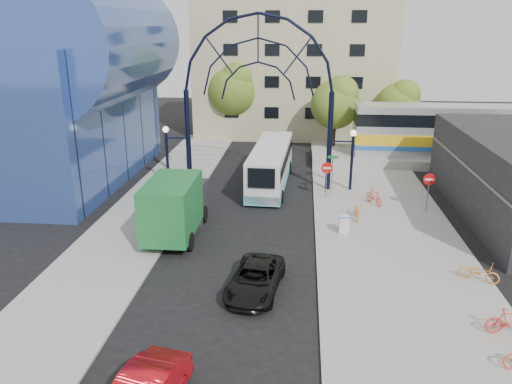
# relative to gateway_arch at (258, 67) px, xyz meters

# --- Properties ---
(ground) EXTENTS (120.00, 120.00, 0.00)m
(ground) POSITION_rel_gateway_arch_xyz_m (0.00, -14.00, -8.56)
(ground) COLOR black
(ground) RESTS_ON ground
(sidewalk_east) EXTENTS (8.00, 56.00, 0.12)m
(sidewalk_east) POSITION_rel_gateway_arch_xyz_m (8.00, -10.00, -8.50)
(sidewalk_east) COLOR gray
(sidewalk_east) RESTS_ON ground
(plaza_west) EXTENTS (5.00, 50.00, 0.12)m
(plaza_west) POSITION_rel_gateway_arch_xyz_m (-6.50, -8.00, -8.50)
(plaza_west) COLOR gray
(plaza_west) RESTS_ON ground
(gateway_arch) EXTENTS (13.64, 0.44, 12.10)m
(gateway_arch) POSITION_rel_gateway_arch_xyz_m (0.00, 0.00, 0.00)
(gateway_arch) COLOR black
(gateway_arch) RESTS_ON ground
(stop_sign) EXTENTS (0.80, 0.07, 2.50)m
(stop_sign) POSITION_rel_gateway_arch_xyz_m (4.80, -2.00, -6.56)
(stop_sign) COLOR slate
(stop_sign) RESTS_ON sidewalk_east
(do_not_enter_sign) EXTENTS (0.76, 0.07, 2.48)m
(do_not_enter_sign) POSITION_rel_gateway_arch_xyz_m (11.00, -4.00, -6.58)
(do_not_enter_sign) COLOR slate
(do_not_enter_sign) RESTS_ON sidewalk_east
(street_name_sign) EXTENTS (0.70, 0.70, 2.80)m
(street_name_sign) POSITION_rel_gateway_arch_xyz_m (5.20, -1.40, -6.43)
(street_name_sign) COLOR slate
(street_name_sign) RESTS_ON sidewalk_east
(sandwich_board) EXTENTS (0.55, 0.61, 0.99)m
(sandwich_board) POSITION_rel_gateway_arch_xyz_m (5.60, -8.02, -7.81)
(sandwich_board) COLOR white
(sandwich_board) RESTS_ON sidewalk_east
(transit_hall) EXTENTS (16.50, 18.00, 14.50)m
(transit_hall) POSITION_rel_gateway_arch_xyz_m (-15.30, 1.00, -1.86)
(transit_hall) COLOR #2F4A92
(transit_hall) RESTS_ON ground
(apartment_block) EXTENTS (20.00, 12.10, 14.00)m
(apartment_block) POSITION_rel_gateway_arch_xyz_m (2.00, 20.97, -1.55)
(apartment_block) COLOR #C0B385
(apartment_block) RESTS_ON ground
(train_platform) EXTENTS (32.00, 5.00, 0.80)m
(train_platform) POSITION_rel_gateway_arch_xyz_m (20.00, 8.00, -8.16)
(train_platform) COLOR gray
(train_platform) RESTS_ON ground
(train_car) EXTENTS (25.10, 3.05, 4.20)m
(train_car) POSITION_rel_gateway_arch_xyz_m (20.00, 8.00, -5.66)
(train_car) COLOR #B7B7BC
(train_car) RESTS_ON train_platform
(tree_north_a) EXTENTS (4.48, 4.48, 7.00)m
(tree_north_a) POSITION_rel_gateway_arch_xyz_m (6.12, 11.93, -3.95)
(tree_north_a) COLOR #382314
(tree_north_a) RESTS_ON ground
(tree_north_b) EXTENTS (5.12, 5.12, 8.00)m
(tree_north_b) POSITION_rel_gateway_arch_xyz_m (-3.88, 15.93, -3.29)
(tree_north_b) COLOR #382314
(tree_north_b) RESTS_ON ground
(tree_north_c) EXTENTS (4.16, 4.16, 6.50)m
(tree_north_c) POSITION_rel_gateway_arch_xyz_m (12.12, 13.93, -4.28)
(tree_north_c) COLOR #382314
(tree_north_c) RESTS_ON ground
(city_bus) EXTENTS (2.88, 10.75, 2.92)m
(city_bus) POSITION_rel_gateway_arch_xyz_m (0.86, 1.00, -7.03)
(city_bus) COLOR silver
(city_bus) RESTS_ON ground
(green_truck) EXTENTS (2.68, 6.77, 3.40)m
(green_truck) POSITION_rel_gateway_arch_xyz_m (-3.80, -8.68, -6.86)
(green_truck) COLOR black
(green_truck) RESTS_ON ground
(black_suv) EXTENTS (2.62, 4.71, 1.25)m
(black_suv) POSITION_rel_gateway_arch_xyz_m (1.23, -14.71, -7.93)
(black_suv) COLOR black
(black_suv) RESTS_ON ground
(bike_near_a) EXTENTS (0.68, 1.87, 0.97)m
(bike_near_a) POSITION_rel_gateway_arch_xyz_m (6.54, -5.65, -7.95)
(bike_near_a) COLOR orange
(bike_near_a) RESTS_ON sidewalk_east
(bike_near_b) EXTENTS (1.24, 1.74, 1.03)m
(bike_near_b) POSITION_rel_gateway_arch_xyz_m (7.89, -2.98, -7.92)
(bike_near_b) COLOR #EC452F
(bike_near_b) RESTS_ON sidewalk_east
(bike_far_a) EXTENTS (1.84, 1.31, 0.92)m
(bike_far_a) POSITION_rel_gateway_arch_xyz_m (11.34, -13.00, -7.98)
(bike_far_a) COLOR orange
(bike_far_a) RESTS_ON sidewalk_east
(bike_far_b) EXTENTS (1.83, 0.57, 1.09)m
(bike_far_b) POSITION_rel_gateway_arch_xyz_m (11.13, -17.17, -7.89)
(bike_far_b) COLOR red
(bike_far_b) RESTS_ON sidewalk_east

